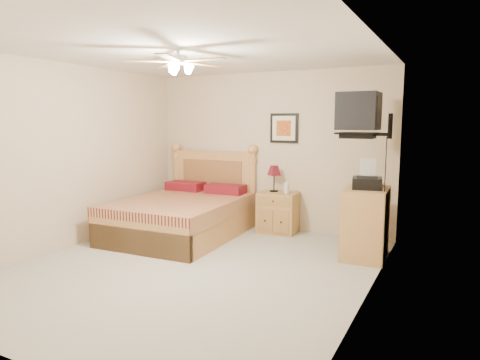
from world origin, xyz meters
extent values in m
plane|color=#A39F93|center=(0.00, 0.00, 0.00)|extent=(4.50, 4.50, 0.00)
cube|color=white|center=(0.00, 0.00, 2.50)|extent=(4.00, 4.50, 0.04)
cube|color=beige|center=(0.00, 2.25, 1.25)|extent=(4.00, 0.04, 2.50)
cube|color=beige|center=(0.00, -2.25, 1.25)|extent=(4.00, 0.04, 2.50)
cube|color=beige|center=(-2.00, 0.00, 1.25)|extent=(0.04, 4.50, 2.50)
cube|color=beige|center=(2.00, 0.00, 1.25)|extent=(0.04, 4.50, 2.50)
cube|color=#B2813B|center=(0.27, 2.00, 0.32)|extent=(0.61, 0.47, 0.63)
imported|color=silver|center=(0.43, 1.96, 0.74)|extent=(0.10, 0.10, 0.23)
cube|color=black|center=(0.27, 2.23, 1.62)|extent=(0.46, 0.04, 0.46)
cube|color=tan|center=(1.73, 1.37, 0.45)|extent=(0.57, 0.78, 0.89)
imported|color=#BCAB95|center=(1.69, 1.66, 0.90)|extent=(0.20, 0.26, 0.02)
imported|color=tan|center=(1.72, 1.66, 0.92)|extent=(0.20, 0.26, 0.02)
camera|label=1|loc=(2.74, -4.08, 1.72)|focal=32.00mm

